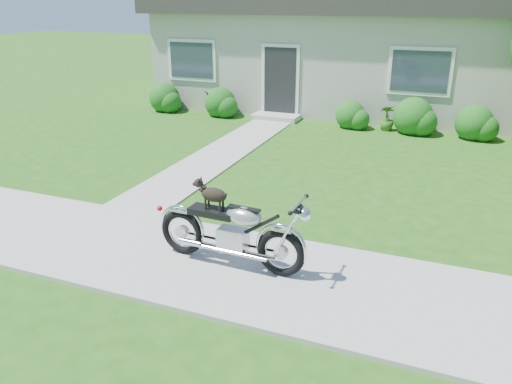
# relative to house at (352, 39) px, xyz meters

# --- Properties ---
(ground) EXTENTS (80.00, 80.00, 0.00)m
(ground) POSITION_rel_house_xyz_m (0.00, -11.99, -2.16)
(ground) COLOR #235114
(ground) RESTS_ON ground
(sidewalk) EXTENTS (24.00, 2.20, 0.04)m
(sidewalk) POSITION_rel_house_xyz_m (0.00, -11.99, -2.14)
(sidewalk) COLOR #9E9B93
(sidewalk) RESTS_ON ground
(walkway) EXTENTS (1.20, 8.00, 0.03)m
(walkway) POSITION_rel_house_xyz_m (-1.50, -6.99, -2.14)
(walkway) COLOR #9E9B93
(walkway) RESTS_ON ground
(house) EXTENTS (12.60, 7.03, 4.50)m
(house) POSITION_rel_house_xyz_m (0.00, 0.00, 0.00)
(house) COLOR beige
(house) RESTS_ON ground
(shrub_row) EXTENTS (10.32, 1.06, 1.06)m
(shrub_row) POSITION_rel_house_xyz_m (-0.21, -3.49, -1.74)
(shrub_row) COLOR #1B5A17
(shrub_row) RESTS_ON ground
(potted_plant_left) EXTENTS (0.86, 0.89, 0.75)m
(potted_plant_left) POSITION_rel_house_xyz_m (-3.54, -3.44, -1.78)
(potted_plant_left) COLOR #195E1C
(potted_plant_left) RESTS_ON ground
(potted_plant_right) EXTENTS (0.47, 0.47, 0.70)m
(potted_plant_right) POSITION_rel_house_xyz_m (1.81, -3.44, -1.81)
(potted_plant_right) COLOR #346D1E
(potted_plant_right) RESTS_ON ground
(motorcycle_with_dog) EXTENTS (2.22, 0.60, 1.18)m
(motorcycle_with_dog) POSITION_rel_house_xyz_m (0.93, -11.97, -1.60)
(motorcycle_with_dog) COLOR black
(motorcycle_with_dog) RESTS_ON sidewalk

